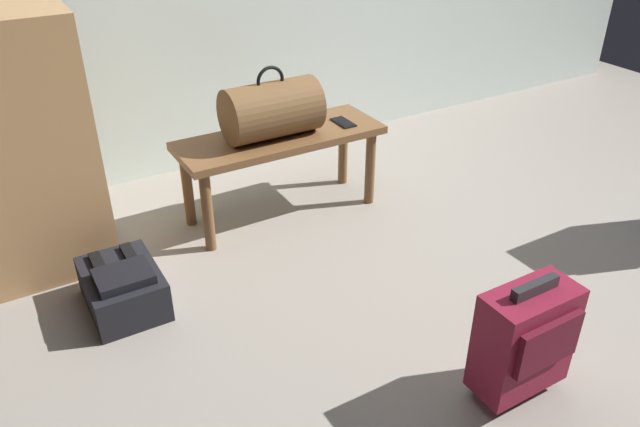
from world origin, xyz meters
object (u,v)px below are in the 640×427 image
object	(u,v)px
suitcase_small_burgundy	(525,339)
backpack_dark	(123,287)
bench	(281,147)
cell_phone	(343,122)
side_cabinet	(18,150)
duffel_bag_brown	(272,110)

from	to	relation	value
suitcase_small_burgundy	backpack_dark	world-z (taller)	suitcase_small_burgundy
bench	backpack_dark	distance (m)	1.00
bench	cell_phone	bearing A→B (deg)	-5.73
side_cabinet	suitcase_small_burgundy	bearing A→B (deg)	-52.65
duffel_bag_brown	cell_phone	xyz separation A→B (m)	(0.37, -0.03, -0.13)
cell_phone	suitcase_small_burgundy	bearing A→B (deg)	-98.40
duffel_bag_brown	backpack_dark	size ratio (longest dim) A/B	1.16
side_cabinet	cell_phone	bearing A→B (deg)	-6.79
duffel_bag_brown	cell_phone	bearing A→B (deg)	-5.12
suitcase_small_burgundy	duffel_bag_brown	bearing A→B (deg)	96.19
cell_phone	side_cabinet	size ratio (longest dim) A/B	0.13
bench	duffel_bag_brown	distance (m)	0.20
cell_phone	side_cabinet	distance (m)	1.46
cell_phone	suitcase_small_burgundy	world-z (taller)	suitcase_small_burgundy
backpack_dark	side_cabinet	bearing A→B (deg)	114.13
bench	suitcase_small_burgundy	xyz separation A→B (m)	(0.12, -1.48, -0.12)
cell_phone	backpack_dark	bearing A→B (deg)	-165.44
bench	cell_phone	world-z (taller)	cell_phone
bench	side_cabinet	size ratio (longest dim) A/B	0.91
bench	backpack_dark	xyz separation A→B (m)	(-0.89, -0.35, -0.27)
bench	side_cabinet	distance (m)	1.14
suitcase_small_burgundy	backpack_dark	size ratio (longest dim) A/B	1.21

